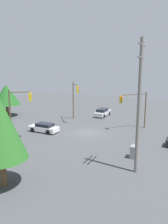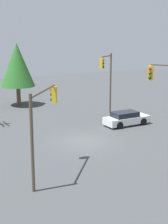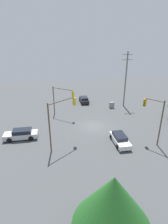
{
  "view_description": "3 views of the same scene",
  "coord_description": "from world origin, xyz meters",
  "views": [
    {
      "loc": [
        27.1,
        12.74,
        9.13
      ],
      "look_at": [
        -0.53,
        -0.88,
        2.87
      ],
      "focal_mm": 35.0,
      "sensor_mm": 36.0,
      "label": 1
    },
    {
      "loc": [
        -23.11,
        12.73,
        8.76
      ],
      "look_at": [
        -1.9,
        1.02,
        2.97
      ],
      "focal_mm": 55.0,
      "sensor_mm": 36.0,
      "label": 2
    },
    {
      "loc": [
        -6.19,
        -25.87,
        13.09
      ],
      "look_at": [
        -1.52,
        0.61,
        2.42
      ],
      "focal_mm": 28.0,
      "sensor_mm": 36.0,
      "label": 3
    }
  ],
  "objects": [
    {
      "name": "sedan_white",
      "position": [
        2.4,
        -5.9,
        0.64
      ],
      "size": [
        1.84,
        4.36,
        1.32
      ],
      "rotation": [
        0.0,
        0.0,
        3.14
      ],
      "color": "silver",
      "rests_on": "ground_plane"
    },
    {
      "name": "tree_behind",
      "position": [
        15.81,
        0.16,
        4.81
      ],
      "size": [
        4.02,
        4.02,
        7.36
      ],
      "color": "brown",
      "rests_on": "ground_plane"
    },
    {
      "name": "ground_plane",
      "position": [
        0.0,
        0.0,
        0.0
      ],
      "size": [
        80.0,
        80.0,
        0.0
      ],
      "primitive_type": "plane",
      "color": "#424447"
    },
    {
      "name": "traffic_signal_cross",
      "position": [
        -4.86,
        5.45,
        3.87
      ],
      "size": [
        3.72,
        3.18,
        5.55
      ],
      "rotation": [
        0.0,
        0.0,
        -0.7
      ],
      "color": "brown",
      "rests_on": "ground_plane"
    },
    {
      "name": "traffic_signal_aux",
      "position": [
        6.7,
        -6.48,
        4.33
      ],
      "size": [
        1.82,
        2.35,
        6.44
      ],
      "rotation": [
        0.0,
        0.0,
        2.2
      ],
      "color": "brown",
      "rests_on": "ground_plane"
    }
  ]
}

